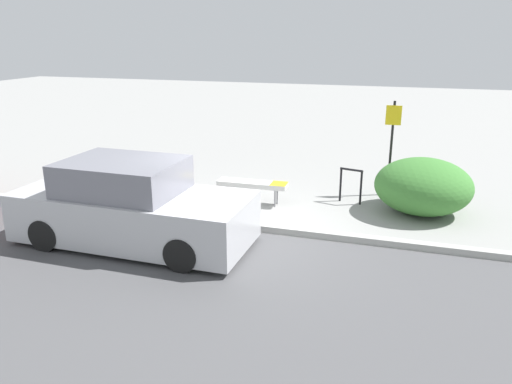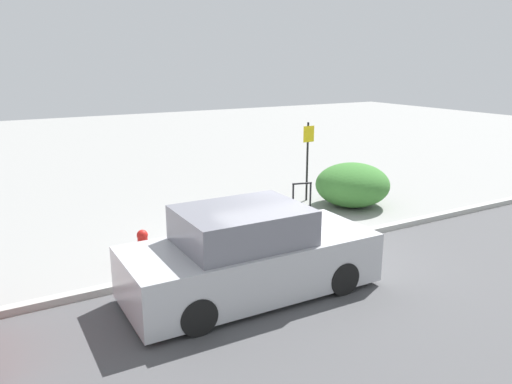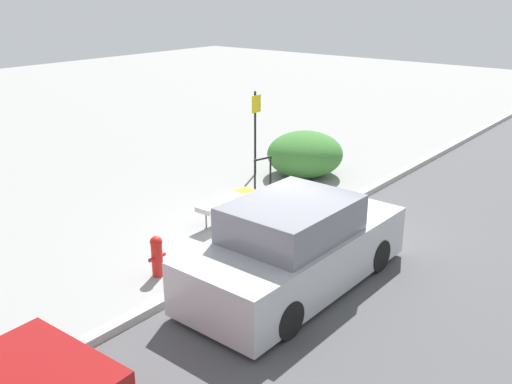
% 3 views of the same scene
% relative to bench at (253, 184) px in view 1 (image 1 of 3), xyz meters
% --- Properties ---
extents(ground_plane, '(60.00, 60.00, 0.00)m').
position_rel_bench_xyz_m(ground_plane, '(0.18, -1.56, -0.47)').
color(ground_plane, gray).
extents(curb, '(60.00, 0.20, 0.13)m').
position_rel_bench_xyz_m(curb, '(0.18, -1.56, -0.40)').
color(curb, '#A8A8A3').
rests_on(curb, ground_plane).
extents(bench, '(1.64, 0.44, 0.54)m').
position_rel_bench_xyz_m(bench, '(0.00, 0.00, 0.00)').
color(bench, gray).
rests_on(bench, ground_plane).
extents(bike_rack, '(0.55, 0.18, 0.83)m').
position_rel_bench_xyz_m(bike_rack, '(2.17, 0.72, 0.04)').
color(bike_rack, black).
rests_on(bike_rack, ground_plane).
extents(sign_post, '(0.36, 0.08, 2.30)m').
position_rel_bench_xyz_m(sign_post, '(2.98, 1.62, 0.92)').
color(sign_post, black).
rests_on(sign_post, ground_plane).
extents(fire_hydrant, '(0.36, 0.22, 0.77)m').
position_rel_bench_xyz_m(fire_hydrant, '(-2.71, -0.74, -0.06)').
color(fire_hydrant, red).
rests_on(fire_hydrant, ground_plane).
extents(shrub_hedge, '(2.10, 2.04, 1.22)m').
position_rel_bench_xyz_m(shrub_hedge, '(3.76, 0.52, 0.14)').
color(shrub_hedge, '#3D7A33').
rests_on(shrub_hedge, ground_plane).
extents(parked_car_near, '(4.45, 1.87, 1.59)m').
position_rel_bench_xyz_m(parked_car_near, '(-1.47, -2.86, 0.24)').
color(parked_car_near, black).
rests_on(parked_car_near, ground_plane).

